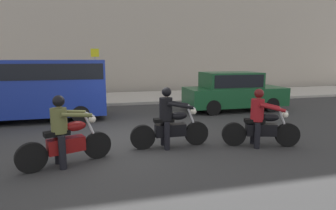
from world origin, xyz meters
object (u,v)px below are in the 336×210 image
(motorcycle_with_rider_crimson, at_px, (261,123))
(parked_sedan_forest_green, at_px, (233,91))
(motorcycle_with_rider_black_leather, at_px, (170,123))
(parked_van_cobalt_blue, at_px, (39,86))
(street_sign_post, at_px, (96,68))
(motorcycle_with_rider_olive, at_px, (65,137))

(motorcycle_with_rider_crimson, relative_size, parked_sedan_forest_green, 0.45)
(motorcycle_with_rider_black_leather, xyz_separation_m, parked_sedan_forest_green, (4.08, 4.34, 0.22))
(motorcycle_with_rider_crimson, distance_m, parked_sedan_forest_green, 5.16)
(motorcycle_with_rider_crimson, xyz_separation_m, motorcycle_with_rider_black_leather, (-2.37, 0.52, 0.02))
(parked_van_cobalt_blue, height_order, street_sign_post, street_sign_post)
(motorcycle_with_rider_olive, xyz_separation_m, parked_van_cobalt_blue, (-1.41, 4.99, 0.67))
(motorcycle_with_rider_black_leather, distance_m, street_sign_post, 9.29)
(motorcycle_with_rider_olive, bearing_deg, parked_sedan_forest_green, 36.99)
(parked_van_cobalt_blue, bearing_deg, motorcycle_with_rider_olive, -74.25)
(parked_van_cobalt_blue, bearing_deg, motorcycle_with_rider_black_leather, -47.76)
(motorcycle_with_rider_olive, relative_size, motorcycle_with_rider_crimson, 0.98)
(parked_van_cobalt_blue, distance_m, street_sign_post, 5.14)
(motorcycle_with_rider_crimson, height_order, street_sign_post, street_sign_post)
(motorcycle_with_rider_olive, xyz_separation_m, motorcycle_with_rider_crimson, (4.91, 0.12, -0.01))
(motorcycle_with_rider_olive, bearing_deg, motorcycle_with_rider_black_leather, 14.22)
(motorcycle_with_rider_black_leather, bearing_deg, parked_sedan_forest_green, 46.79)
(motorcycle_with_rider_olive, distance_m, motorcycle_with_rider_crimson, 4.91)
(motorcycle_with_rider_olive, distance_m, parked_sedan_forest_green, 8.29)
(parked_sedan_forest_green, height_order, street_sign_post, street_sign_post)
(motorcycle_with_rider_crimson, bearing_deg, parked_van_cobalt_blue, 142.36)
(motorcycle_with_rider_olive, height_order, motorcycle_with_rider_crimson, motorcycle_with_rider_olive)
(motorcycle_with_rider_crimson, xyz_separation_m, street_sign_post, (-4.25, 9.55, 1.15))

